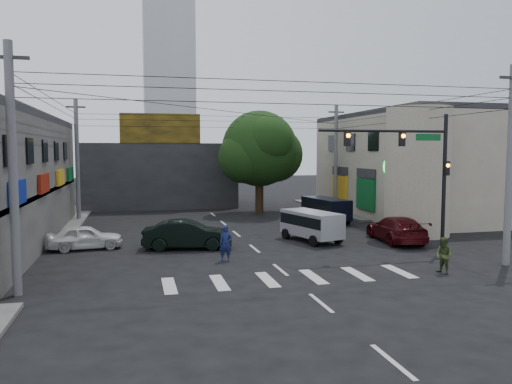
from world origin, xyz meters
name	(u,v)px	position (x,y,z in m)	size (l,w,h in m)	color
ground	(264,256)	(0.00, 0.00, 0.00)	(160.00, 160.00, 0.00)	black
sidewalk_far_right	(401,207)	(18.00, 18.00, 0.07)	(16.00, 16.00, 0.15)	#514F4C
building_right	(433,167)	(18.00, 13.00, 4.00)	(14.00, 18.00, 8.00)	gray
corner_column	(418,172)	(11.00, 4.00, 4.00)	(4.00, 4.00, 8.00)	gray
building_far	(159,174)	(-4.00, 26.00, 3.00)	(14.00, 10.00, 6.00)	#232326
billboard	(160,128)	(-4.00, 21.10, 7.30)	(7.00, 0.30, 2.60)	olive
tower_distant	(168,60)	(0.00, 70.00, 22.00)	(9.00, 9.00, 44.00)	silver
street_tree	(259,149)	(4.00, 17.00, 5.47)	(6.40, 6.40, 8.70)	black
traffic_gantry	(416,160)	(7.82, -1.00, 4.83)	(7.10, 0.35, 7.20)	black
utility_pole_near_left	(13,170)	(-10.50, -4.50, 4.60)	(0.32, 0.32, 9.20)	#59595B
utility_pole_near_right	(510,166)	(10.50, -4.50, 4.60)	(0.32, 0.32, 9.20)	#59595B
utility_pole_far_left	(77,160)	(-10.50, 16.00, 4.60)	(0.32, 0.32, 9.20)	#59595B
utility_pole_far_right	(336,159)	(10.50, 16.00, 4.60)	(0.32, 0.32, 9.20)	#59595B
dark_sedan	(187,235)	(-3.54, 2.81, 0.78)	(4.95, 2.35, 1.57)	black
white_compact	(85,237)	(-8.91, 4.00, 0.66)	(4.02, 1.97, 1.32)	silver
maroon_sedan	(396,229)	(8.52, 2.07, 0.75)	(2.58, 5.34, 1.50)	#3F090C
silver_minivan	(311,226)	(3.75, 3.34, 0.88)	(2.81, 4.43, 1.77)	#A9ABB1
navy_van	(326,210)	(7.45, 10.44, 0.91)	(2.41, 4.74, 1.81)	black
traffic_officer	(226,243)	(-2.05, -0.66, 0.86)	(0.64, 0.42, 1.73)	#151E4B
pedestrian_olive	(444,256)	(6.66, -5.31, 0.79)	(0.80, 0.91, 1.58)	#394821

